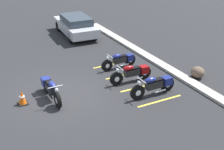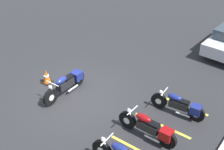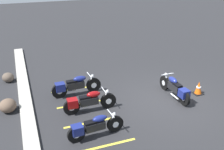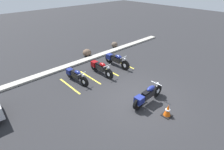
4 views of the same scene
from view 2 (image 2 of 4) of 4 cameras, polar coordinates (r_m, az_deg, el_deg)
name	(u,v)px [view 2 (image 2 of 4)]	position (r m, az deg, el deg)	size (l,w,h in m)	color
ground	(77,97)	(11.95, -6.39, -3.98)	(60.00, 60.00, 0.00)	#262628
motorcycle_navy_featured	(67,83)	(11.94, -8.32, -1.54)	(2.14, 0.60, 0.84)	black
parked_bike_0	(180,105)	(11.06, 12.38, -5.44)	(0.56, 1.98, 0.78)	black
parked_bike_1	(150,128)	(9.97, 6.92, -9.54)	(0.59, 2.10, 0.83)	black
traffic_cone	(46,77)	(12.79, -11.90, -0.34)	(0.40, 0.40, 0.58)	black
stall_line_0	(181,104)	(11.78, 12.47, -5.27)	(0.10, 2.10, 0.00)	gold
stall_line_1	(162,125)	(10.77, 9.14, -9.09)	(0.10, 2.10, 0.00)	gold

